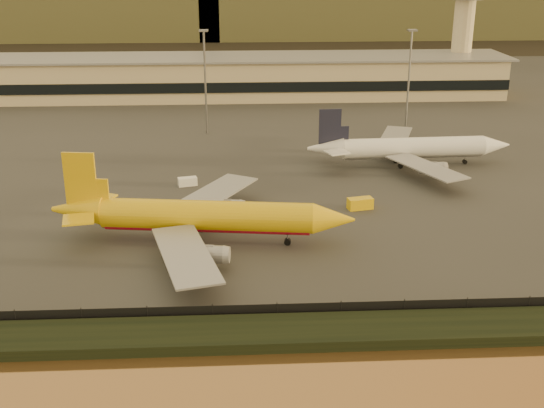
% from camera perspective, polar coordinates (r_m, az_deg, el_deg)
% --- Properties ---
extents(ground, '(900.00, 900.00, 0.00)m').
position_cam_1_polar(ground, '(97.74, -1.22, -5.95)').
color(ground, black).
rests_on(ground, ground).
extents(embankment, '(320.00, 7.00, 1.40)m').
position_cam_1_polar(embankment, '(82.51, -0.82, -10.77)').
color(embankment, black).
rests_on(embankment, ground).
extents(tarmac, '(320.00, 220.00, 0.20)m').
position_cam_1_polar(tarmac, '(187.59, -2.21, 7.11)').
color(tarmac, '#2D2D2D').
rests_on(tarmac, ground).
extents(perimeter_fence, '(300.00, 0.05, 2.20)m').
position_cam_1_polar(perimeter_fence, '(85.66, -0.93, -9.04)').
color(perimeter_fence, black).
rests_on(perimeter_fence, tarmac).
extents(terminal_building, '(202.00, 25.00, 12.60)m').
position_cam_1_polar(terminal_building, '(216.58, -6.29, 10.48)').
color(terminal_building, tan).
rests_on(terminal_building, tarmac).
extents(control_tower, '(11.20, 11.20, 35.50)m').
position_cam_1_polar(control_tower, '(231.26, 15.74, 14.35)').
color(control_tower, tan).
rests_on(control_tower, tarmac).
extents(apron_light_masts, '(152.20, 12.20, 25.40)m').
position_cam_1_polar(apron_light_masts, '(165.77, 3.12, 10.82)').
color(apron_light_masts, slate).
rests_on(apron_light_masts, tarmac).
extents(dhl_cargo_jet, '(47.84, 46.48, 14.29)m').
position_cam_1_polar(dhl_cargo_jet, '(106.71, -5.91, -1.08)').
color(dhl_cargo_jet, '#E1B10B').
rests_on(dhl_cargo_jet, tarmac).
extents(white_narrowbody_jet, '(43.94, 42.91, 12.64)m').
position_cam_1_polar(white_narrowbody_jet, '(147.92, 11.45, 4.58)').
color(white_narrowbody_jet, white).
rests_on(white_narrowbody_jet, tarmac).
extents(gse_vehicle_yellow, '(4.75, 2.90, 1.99)m').
position_cam_1_polar(gse_vehicle_yellow, '(122.12, 7.38, 0.05)').
color(gse_vehicle_yellow, '#E1B10B').
rests_on(gse_vehicle_yellow, tarmac).
extents(gse_vehicle_white, '(3.93, 2.46, 1.64)m').
position_cam_1_polar(gse_vehicle_white, '(134.21, -7.08, 1.88)').
color(gse_vehicle_white, white).
rests_on(gse_vehicle_white, tarmac).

